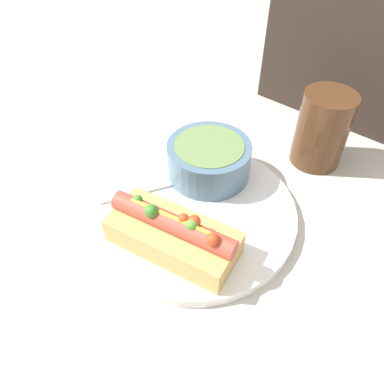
# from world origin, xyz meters

# --- Properties ---
(ground_plane) EXTENTS (4.00, 4.00, 0.00)m
(ground_plane) POSITION_xyz_m (0.00, 0.00, 0.00)
(ground_plane) COLOR #BCB7AD
(dinner_plate) EXTENTS (0.27, 0.27, 0.01)m
(dinner_plate) POSITION_xyz_m (0.00, 0.00, 0.01)
(dinner_plate) COLOR white
(dinner_plate) RESTS_ON ground_plane
(hot_dog) EXTENTS (0.16, 0.09, 0.06)m
(hot_dog) POSITION_xyz_m (0.02, -0.06, 0.04)
(hot_dog) COLOR tan
(hot_dog) RESTS_ON dinner_plate
(soup_bowl) EXTENTS (0.12, 0.12, 0.05)m
(soup_bowl) POSITION_xyz_m (-0.03, 0.07, 0.04)
(soup_bowl) COLOR slate
(soup_bowl) RESTS_ON dinner_plate
(spoon) EXTENTS (0.09, 0.14, 0.01)m
(spoon) POSITION_xyz_m (-0.04, 0.03, 0.02)
(spoon) COLOR #B7B7BC
(spoon) RESTS_ON dinner_plate
(drinking_glass) EXTENTS (0.07, 0.07, 0.11)m
(drinking_glass) POSITION_xyz_m (0.07, 0.21, 0.06)
(drinking_glass) COLOR #4C2D19
(drinking_glass) RESTS_ON ground_plane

